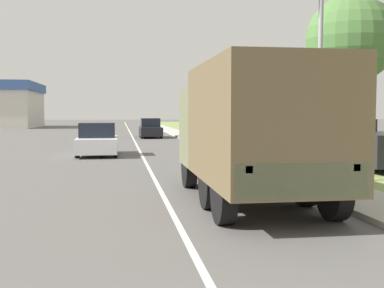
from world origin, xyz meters
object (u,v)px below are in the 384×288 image
at_px(lamp_post, 313,50).
at_px(pickup_truck, 359,143).
at_px(car_nearest_ahead, 98,141).
at_px(military_truck, 251,127).
at_px(car_second_ahead, 150,129).

bearing_deg(lamp_post, pickup_truck, 47.81).
height_order(car_nearest_ahead, pickup_truck, pickup_truck).
relative_size(military_truck, car_nearest_ahead, 1.62).
height_order(military_truck, lamp_post, lamp_post).
height_order(car_second_ahead, lamp_post, lamp_post).
bearing_deg(lamp_post, car_second_ahead, 96.77).
relative_size(car_second_ahead, pickup_truck, 0.77).
xyz_separation_m(car_second_ahead, lamp_post, (3.09, -26.01, 3.18)).
relative_size(military_truck, pickup_truck, 1.18).
distance_m(military_truck, lamp_post, 4.31).
bearing_deg(car_nearest_ahead, military_truck, -72.62).
bearing_deg(military_truck, car_second_ahead, 91.00).
height_order(military_truck, car_second_ahead, military_truck).
bearing_deg(military_truck, car_nearest_ahead, 107.38).
xyz_separation_m(military_truck, pickup_truck, (6.14, 6.63, -0.87)).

